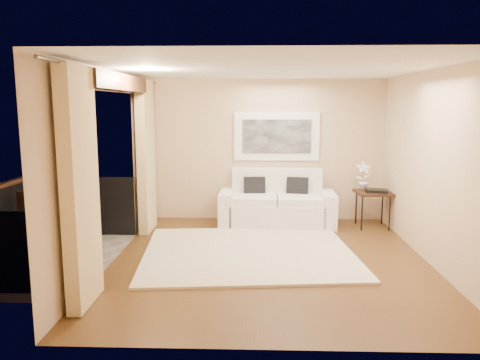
{
  "coord_description": "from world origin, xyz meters",
  "views": [
    {
      "loc": [
        -0.21,
        -6.48,
        2.22
      ],
      "look_at": [
        -0.45,
        0.75,
        1.05
      ],
      "focal_mm": 35.0,
      "sensor_mm": 36.0,
      "label": 1
    }
  ],
  "objects_px": {
    "sofa": "(277,205)",
    "ice_bucket": "(38,202)",
    "bistro_table": "(45,216)",
    "balcony_chair_near": "(69,224)",
    "balcony_chair_far": "(33,215)",
    "side_table": "(373,195)",
    "orchid": "(364,176)"
  },
  "relations": [
    {
      "from": "sofa",
      "to": "balcony_chair_far",
      "type": "height_order",
      "value": "sofa"
    },
    {
      "from": "orchid",
      "to": "balcony_chair_far",
      "type": "relative_size",
      "value": 0.58
    },
    {
      "from": "sofa",
      "to": "balcony_chair_near",
      "type": "xyz_separation_m",
      "value": [
        -3.04,
        -2.24,
        0.19
      ]
    },
    {
      "from": "balcony_chair_far",
      "to": "sofa",
      "type": "bearing_deg",
      "value": -149.1
    },
    {
      "from": "balcony_chair_far",
      "to": "side_table",
      "type": "bearing_deg",
      "value": -157.32
    },
    {
      "from": "balcony_chair_near",
      "to": "ice_bucket",
      "type": "distance_m",
      "value": 0.54
    },
    {
      "from": "balcony_chair_far",
      "to": "ice_bucket",
      "type": "relative_size",
      "value": 4.52
    },
    {
      "from": "orchid",
      "to": "bistro_table",
      "type": "bearing_deg",
      "value": -151.99
    },
    {
      "from": "bistro_table",
      "to": "sofa",
      "type": "bearing_deg",
      "value": 38.81
    },
    {
      "from": "orchid",
      "to": "balcony_chair_near",
      "type": "bearing_deg",
      "value": -154.48
    },
    {
      "from": "orchid",
      "to": "ice_bucket",
      "type": "xyz_separation_m",
      "value": [
        -4.92,
        -2.45,
        -0.0
      ]
    },
    {
      "from": "sofa",
      "to": "ice_bucket",
      "type": "bearing_deg",
      "value": -141.8
    },
    {
      "from": "side_table",
      "to": "balcony_chair_far",
      "type": "relative_size",
      "value": 0.73
    },
    {
      "from": "ice_bucket",
      "to": "side_table",
      "type": "bearing_deg",
      "value": 24.39
    },
    {
      "from": "bistro_table",
      "to": "balcony_chair_far",
      "type": "relative_size",
      "value": 0.91
    },
    {
      "from": "ice_bucket",
      "to": "balcony_chair_near",
      "type": "bearing_deg",
      "value": 39.24
    },
    {
      "from": "bistro_table",
      "to": "ice_bucket",
      "type": "height_order",
      "value": "ice_bucket"
    },
    {
      "from": "orchid",
      "to": "ice_bucket",
      "type": "relative_size",
      "value": 2.63
    },
    {
      "from": "ice_bucket",
      "to": "balcony_chair_far",
      "type": "bearing_deg",
      "value": 120.06
    },
    {
      "from": "sofa",
      "to": "bistro_table",
      "type": "relative_size",
      "value": 2.6
    },
    {
      "from": "sofa",
      "to": "side_table",
      "type": "bearing_deg",
      "value": -4.6
    },
    {
      "from": "sofa",
      "to": "ice_bucket",
      "type": "height_order",
      "value": "ice_bucket"
    },
    {
      "from": "sofa",
      "to": "balcony_chair_far",
      "type": "relative_size",
      "value": 2.37
    },
    {
      "from": "sofa",
      "to": "bistro_table",
      "type": "distance_m",
      "value": 4.14
    },
    {
      "from": "bistro_table",
      "to": "balcony_chair_far",
      "type": "bearing_deg",
      "value": 122.97
    },
    {
      "from": "bistro_table",
      "to": "ice_bucket",
      "type": "bearing_deg",
      "value": 142.27
    },
    {
      "from": "bistro_table",
      "to": "ice_bucket",
      "type": "relative_size",
      "value": 4.12
    },
    {
      "from": "sofa",
      "to": "bistro_table",
      "type": "bearing_deg",
      "value": -139.63
    },
    {
      "from": "side_table",
      "to": "balcony_chair_near",
      "type": "relative_size",
      "value": 0.7
    },
    {
      "from": "bistro_table",
      "to": "balcony_chair_near",
      "type": "distance_m",
      "value": 0.43
    },
    {
      "from": "balcony_chair_far",
      "to": "balcony_chair_near",
      "type": "xyz_separation_m",
      "value": [
        0.83,
        -0.67,
        0.03
      ]
    },
    {
      "from": "side_table",
      "to": "balcony_chair_far",
      "type": "distance_m",
      "value": 5.77
    }
  ]
}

